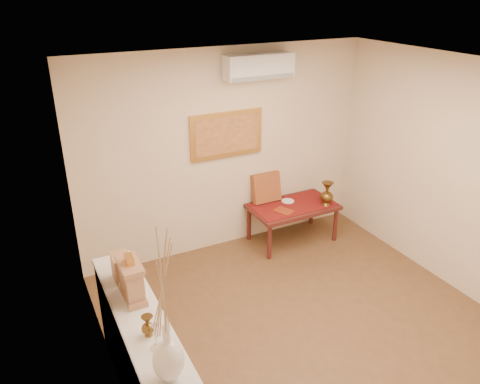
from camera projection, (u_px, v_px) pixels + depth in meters
floor at (320, 339)px, 4.87m from camera, size 4.50×4.50×0.00m
ceiling at (343, 77)px, 3.76m from camera, size 4.50×4.50×0.00m
wall_back at (226, 152)px, 6.14m from camera, size 4.00×0.02×2.70m
wall_left at (112, 283)px, 3.49m from camera, size 0.02×4.50×2.70m
wall_right at (478, 186)px, 5.13m from camera, size 0.02×4.50×2.70m
white_vase at (164, 311)px, 2.90m from camera, size 0.21×0.21×1.12m
candlestick at (156, 337)px, 3.34m from camera, size 0.10×0.10×0.21m
brass_urn_small at (148, 323)px, 3.46m from camera, size 0.10×0.10×0.23m
table_cloth at (293, 205)px, 6.52m from camera, size 1.14×0.59×0.01m
brass_urn_tall at (327, 191)px, 6.43m from camera, size 0.18×0.18×0.41m
plate at (288, 201)px, 6.61m from camera, size 0.18×0.18×0.01m
menu at (284, 211)px, 6.33m from camera, size 0.27×0.30×0.01m
cushion at (266, 187)px, 6.55m from camera, size 0.41×0.18×0.43m
display_ledge at (145, 362)px, 3.92m from camera, size 0.37×2.02×0.98m
mantel_clock at (132, 280)px, 3.86m from camera, size 0.17×0.36×0.41m
wooden_chest at (122, 267)px, 4.12m from camera, size 0.16×0.21×0.24m
low_table at (293, 209)px, 6.55m from camera, size 1.20×0.70×0.55m
painting at (227, 135)px, 6.02m from camera, size 1.00×0.06×0.60m
ac_unit at (259, 66)px, 5.75m from camera, size 0.90×0.25×0.30m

